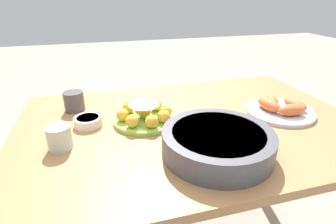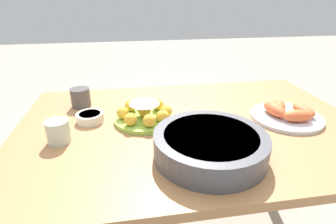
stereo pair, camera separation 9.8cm
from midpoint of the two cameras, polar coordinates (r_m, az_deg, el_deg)
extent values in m
cylinder|color=#A87547|center=(1.71, 17.36, -5.02)|extent=(0.06, 0.06, 0.68)
cylinder|color=#A87547|center=(1.51, -25.37, -10.85)|extent=(0.06, 0.06, 0.68)
cube|color=#A87547|center=(1.00, 2.28, -2.88)|extent=(1.28, 0.86, 0.03)
cylinder|color=#99CC4C|center=(1.00, -7.92, -1.78)|extent=(0.23, 0.23, 0.02)
sphere|color=yellow|center=(0.98, -12.71, -0.72)|extent=(0.05, 0.05, 0.05)
sphere|color=yellow|center=(0.93, -10.84, -2.04)|extent=(0.05, 0.05, 0.05)
sphere|color=yellow|center=(0.91, -6.66, -2.13)|extent=(0.05, 0.05, 0.05)
sphere|color=yellow|center=(0.94, -3.92, -1.07)|extent=(0.05, 0.05, 0.05)
sphere|color=yellow|center=(0.99, -3.32, 0.11)|extent=(0.05, 0.05, 0.05)
sphere|color=yellow|center=(1.04, -5.32, 1.47)|extent=(0.05, 0.05, 0.05)
sphere|color=yellow|center=(1.06, -8.65, 1.63)|extent=(0.05, 0.05, 0.05)
sphere|color=yellow|center=(1.04, -11.28, 0.95)|extent=(0.05, 0.05, 0.05)
ellipsoid|color=white|center=(0.97, -8.13, 1.52)|extent=(0.11, 0.11, 0.02)
sphere|color=yellow|center=(0.98, -8.02, -0.16)|extent=(0.05, 0.05, 0.05)
cylinder|color=#4C4C51|center=(0.79, 6.95, -6.74)|extent=(0.34, 0.34, 0.08)
cylinder|color=brown|center=(0.78, 7.06, -4.75)|extent=(0.28, 0.28, 0.01)
cylinder|color=silver|center=(1.02, -19.64, -1.98)|extent=(0.10, 0.10, 0.03)
cylinder|color=#9E4C1E|center=(1.01, -19.75, -1.30)|extent=(0.08, 0.08, 0.01)
cylinder|color=silver|center=(1.13, 20.89, 0.04)|extent=(0.27, 0.27, 0.01)
ellipsoid|color=#E06033|center=(1.11, 18.80, 1.48)|extent=(0.07, 0.12, 0.05)
ellipsoid|color=#E06033|center=(1.09, 23.05, 0.35)|extent=(0.11, 0.06, 0.04)
ellipsoid|color=#E06033|center=(1.16, 23.83, 1.53)|extent=(0.07, 0.11, 0.04)
ellipsoid|color=#E06033|center=(1.16, 19.50, 2.20)|extent=(0.08, 0.10, 0.04)
cylinder|color=#4C4747|center=(1.16, -22.08, 2.14)|extent=(0.08, 0.08, 0.08)
cylinder|color=beige|center=(0.90, -25.53, -5.13)|extent=(0.07, 0.07, 0.08)
camera|label=1|loc=(0.05, -92.86, -1.32)|focal=28.00mm
camera|label=2|loc=(0.05, 87.14, 1.32)|focal=28.00mm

